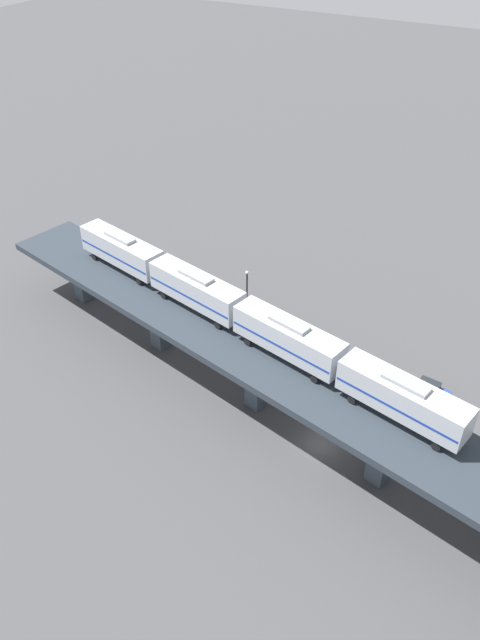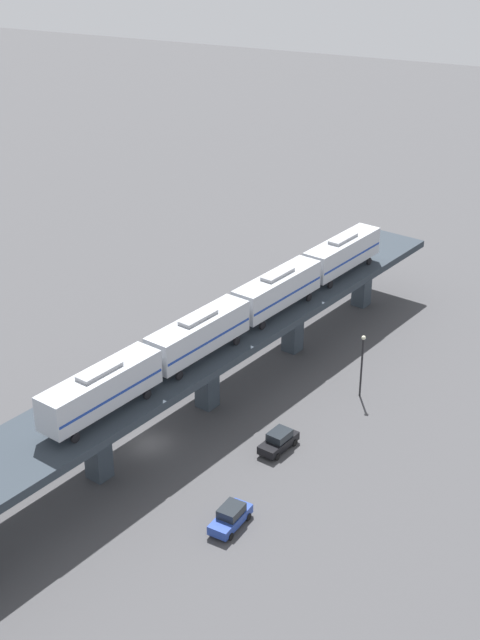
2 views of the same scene
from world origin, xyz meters
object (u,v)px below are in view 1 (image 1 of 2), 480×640
object	(u,v)px
subway_train	(240,312)
street_lamp	(247,291)
street_car_blue	(429,390)
street_car_black	(325,359)

from	to	relation	value
subway_train	street_lamp	world-z (taller)	subway_train
subway_train	street_car_blue	xyz separation A→B (m)	(-8.05, 18.93, -8.81)
street_lamp	street_car_black	bearing A→B (deg)	72.91
street_car_black	subway_train	bearing A→B (deg)	-44.20
subway_train	street_lamp	distance (m)	13.57
street_car_blue	street_car_black	distance (m)	11.81
subway_train	street_car_blue	bearing A→B (deg)	113.04
street_car_blue	street_car_black	bearing A→B (deg)	-86.56
subway_train	street_car_black	xyz separation A→B (m)	(-7.34, 7.14, -8.81)
subway_train	street_car_black	distance (m)	13.51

